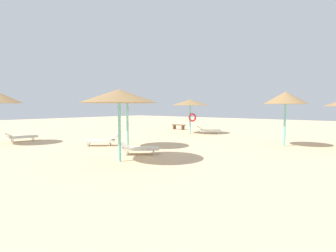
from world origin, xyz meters
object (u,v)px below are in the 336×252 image
bench_0 (179,126)px  parasol_1 (119,96)px  lounger_1 (138,148)px  parasol_0 (190,103)px  lounger_2 (102,140)px  lounger_3 (20,137)px  lounger_0 (209,130)px  parasol_4 (285,98)px  parasol_2 (127,98)px

bench_0 → parasol_1: bearing=-61.4°
lounger_1 → bench_0: bearing=119.5°
parasol_0 → lounger_2: (0.14, -8.93, -2.24)m
parasol_0 → lounger_3: bearing=-116.4°
parasol_0 → lounger_0: parasol_0 is taller
parasol_4 → bench_0: size_ratio=2.01×
lounger_0 → lounger_2: 9.69m
parasol_0 → lounger_1: (3.71, -9.57, -2.23)m
parasol_2 → lounger_3: size_ratio=1.51×
bench_0 → lounger_0: bearing=-22.4°
parasol_0 → lounger_2: bearing=-89.1°
parasol_0 → parasol_4: parasol_4 is taller
parasol_2 → parasol_4: 8.74m
parasol_1 → parasol_4: (3.88, 8.64, 0.06)m
lounger_1 → parasol_4: bearing=57.8°
lounger_3 → lounger_1: bearing=9.3°
lounger_2 → bench_0: (-3.29, 11.47, 0.04)m
parasol_1 → lounger_2: bearing=152.1°
parasol_0 → lounger_3: (-5.49, -11.07, -2.24)m
lounger_2 → bench_0: bearing=106.0°
parasol_2 → lounger_1: parasol_2 is taller
parasol_1 → lounger_2: size_ratio=1.71×
lounger_0 → parasol_0: bearing=-153.3°
lounger_0 → parasol_4: bearing=-25.0°
parasol_0 → parasol_1: (4.29, -11.13, 0.10)m
lounger_3 → parasol_1: bearing=-0.3°
parasol_0 → parasol_1: 11.93m
lounger_3 → parasol_2: bearing=20.0°
lounger_1 → lounger_2: size_ratio=0.99×
lounger_0 → lounger_3: (-6.85, -11.76, -0.00)m
parasol_1 → bench_0: bearing=118.6°
lounger_2 → lounger_0: bearing=82.8°
parasol_2 → lounger_2: bearing=-162.8°
parasol_1 → lounger_1: size_ratio=1.71×
parasol_0 → parasol_2: size_ratio=1.04×
lounger_2 → lounger_3: (-5.63, -2.14, 0.00)m
parasol_4 → lounger_2: size_ratio=1.68×
parasol_1 → parasol_4: 9.47m
lounger_0 → parasol_2: bearing=-87.5°
lounger_2 → parasol_0: bearing=90.9°
parasol_4 → lounger_2: parasol_4 is taller
parasol_4 → bench_0: parasol_4 is taller
parasol_0 → lounger_2: 9.21m
parasol_2 → parasol_4: parasol_4 is taller
parasol_1 → lounger_3: (-9.78, 0.05, -2.33)m
parasol_2 → lounger_1: size_ratio=1.66×
parasol_0 → lounger_1: bearing=-68.8°
lounger_0 → lounger_1: lounger_0 is taller
parasol_1 → parasol_0: bearing=111.1°
parasol_2 → lounger_0: size_ratio=1.61×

